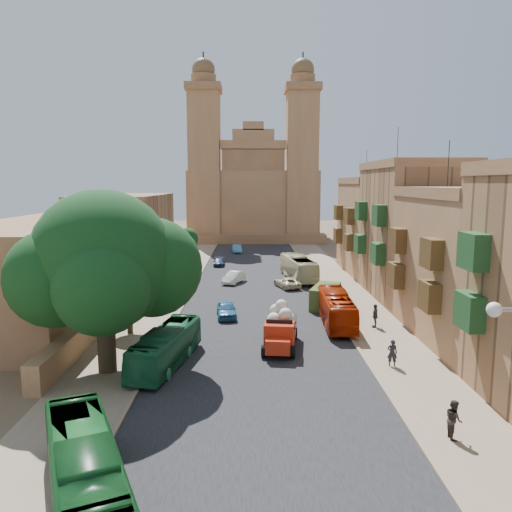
{
  "coord_description": "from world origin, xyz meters",
  "views": [
    {
      "loc": [
        -0.59,
        -25.82,
        11.59
      ],
      "look_at": [
        0.0,
        26.0,
        4.0
      ],
      "focal_mm": 35.0,
      "sensor_mm": 36.0,
      "label": 1
    }
  ],
  "objects_px": {
    "street_tree_d": "(187,239)",
    "red_truck": "(280,328)",
    "street_tree_c": "(175,251)",
    "car_white_a": "(234,277)",
    "bus_red_east": "(336,309)",
    "pedestrian_b": "(454,419)",
    "bus_green_north": "(166,347)",
    "bus_cream_east": "(298,268)",
    "street_tree_a": "(129,295)",
    "pedestrian_a": "(392,353)",
    "car_blue_a": "(226,309)",
    "ficus_tree": "(105,265)",
    "street_tree_b": "(157,262)",
    "bus_green_south": "(85,474)",
    "car_white_b": "(287,261)",
    "pedestrian_c": "(375,316)",
    "car_blue_b": "(237,249)",
    "car_cream": "(287,282)",
    "olive_pickup": "(326,297)",
    "church": "(253,193)",
    "car_dkblue": "(219,262)"
  },
  "relations": [
    {
      "from": "street_tree_d",
      "to": "pedestrian_b",
      "type": "bearing_deg",
      "value": -70.38
    },
    {
      "from": "bus_red_east",
      "to": "bus_green_south",
      "type": "bearing_deg",
      "value": 63.38
    },
    {
      "from": "ficus_tree",
      "to": "car_blue_a",
      "type": "height_order",
      "value": "ficus_tree"
    },
    {
      "from": "street_tree_d",
      "to": "car_blue_a",
      "type": "relative_size",
      "value": 1.24
    },
    {
      "from": "car_dkblue",
      "to": "car_blue_a",
      "type": "bearing_deg",
      "value": -85.51
    },
    {
      "from": "car_blue_a",
      "to": "ficus_tree",
      "type": "bearing_deg",
      "value": -124.26
    },
    {
      "from": "car_blue_a",
      "to": "bus_green_north",
      "type": "bearing_deg",
      "value": -111.83
    },
    {
      "from": "car_blue_b",
      "to": "bus_green_north",
      "type": "bearing_deg",
      "value": -100.46
    },
    {
      "from": "car_white_a",
      "to": "street_tree_a",
      "type": "bearing_deg",
      "value": -88.74
    },
    {
      "from": "church",
      "to": "pedestrian_c",
      "type": "distance_m",
      "value": 66.61
    },
    {
      "from": "church",
      "to": "street_tree_c",
      "type": "height_order",
      "value": "church"
    },
    {
      "from": "bus_green_south",
      "to": "bus_red_east",
      "type": "xyz_separation_m",
      "value": [
        13.0,
        23.54,
        -0.02
      ]
    },
    {
      "from": "street_tree_a",
      "to": "pedestrian_a",
      "type": "relative_size",
      "value": 2.57
    },
    {
      "from": "street_tree_b",
      "to": "car_white_b",
      "type": "distance_m",
      "value": 25.56
    },
    {
      "from": "car_dkblue",
      "to": "car_white_b",
      "type": "xyz_separation_m",
      "value": [
        9.63,
        1.0,
        0.0
      ]
    },
    {
      "from": "bus_red_east",
      "to": "pedestrian_b",
      "type": "relative_size",
      "value": 5.22
    },
    {
      "from": "church",
      "to": "bus_green_south",
      "type": "height_order",
      "value": "church"
    },
    {
      "from": "street_tree_a",
      "to": "street_tree_c",
      "type": "xyz_separation_m",
      "value": [
        0.0,
        24.0,
        0.21
      ]
    },
    {
      "from": "ficus_tree",
      "to": "street_tree_a",
      "type": "height_order",
      "value": "ficus_tree"
    },
    {
      "from": "pedestrian_b",
      "to": "street_tree_b",
      "type": "bearing_deg",
      "value": 35.17
    },
    {
      "from": "ficus_tree",
      "to": "street_tree_b",
      "type": "relative_size",
      "value": 2.07
    },
    {
      "from": "car_white_a",
      "to": "car_blue_b",
      "type": "distance_m",
      "value": 25.78
    },
    {
      "from": "street_tree_c",
      "to": "pedestrian_a",
      "type": "distance_m",
      "value": 36.51
    },
    {
      "from": "red_truck",
      "to": "car_white_a",
      "type": "relative_size",
      "value": 1.42
    },
    {
      "from": "street_tree_a",
      "to": "street_tree_b",
      "type": "relative_size",
      "value": 0.83
    },
    {
      "from": "street_tree_d",
      "to": "red_truck",
      "type": "height_order",
      "value": "street_tree_d"
    },
    {
      "from": "street_tree_c",
      "to": "bus_red_east",
      "type": "bearing_deg",
      "value": -52.88
    },
    {
      "from": "car_white_b",
      "to": "bus_green_south",
      "type": "bearing_deg",
      "value": 72.98
    },
    {
      "from": "bus_green_south",
      "to": "car_cream",
      "type": "relative_size",
      "value": 2.26
    },
    {
      "from": "car_white_a",
      "to": "pedestrian_c",
      "type": "relative_size",
      "value": 2.13
    },
    {
      "from": "street_tree_c",
      "to": "bus_green_south",
      "type": "bearing_deg",
      "value": -85.59
    },
    {
      "from": "pedestrian_c",
      "to": "bus_green_south",
      "type": "bearing_deg",
      "value": -17.9
    },
    {
      "from": "street_tree_b",
      "to": "pedestrian_c",
      "type": "relative_size",
      "value": 2.83
    },
    {
      "from": "ficus_tree",
      "to": "street_tree_c",
      "type": "bearing_deg",
      "value": 91.07
    },
    {
      "from": "street_tree_c",
      "to": "car_white_a",
      "type": "distance_m",
      "value": 9.1
    },
    {
      "from": "bus_red_east",
      "to": "car_blue_a",
      "type": "xyz_separation_m",
      "value": [
        -9.19,
        2.27,
        -0.62
      ]
    },
    {
      "from": "olive_pickup",
      "to": "pedestrian_b",
      "type": "relative_size",
      "value": 2.94
    },
    {
      "from": "bus_red_east",
      "to": "car_blue_b",
      "type": "bearing_deg",
      "value": -75.46
    },
    {
      "from": "bus_green_north",
      "to": "bus_cream_east",
      "type": "distance_m",
      "value": 30.83
    },
    {
      "from": "pedestrian_c",
      "to": "pedestrian_b",
      "type": "bearing_deg",
      "value": 14.84
    },
    {
      "from": "street_tree_b",
      "to": "pedestrian_a",
      "type": "relative_size",
      "value": 3.11
    },
    {
      "from": "bus_green_north",
      "to": "car_cream",
      "type": "distance_m",
      "value": 25.73
    },
    {
      "from": "street_tree_c",
      "to": "car_white_a",
      "type": "relative_size",
      "value": 1.17
    },
    {
      "from": "bus_green_north",
      "to": "bus_cream_east",
      "type": "relative_size",
      "value": 0.86
    },
    {
      "from": "ficus_tree",
      "to": "car_white_a",
      "type": "bearing_deg",
      "value": 75.96
    },
    {
      "from": "pedestrian_c",
      "to": "pedestrian_a",
      "type": "bearing_deg",
      "value": 10.42
    },
    {
      "from": "street_tree_a",
      "to": "car_white_b",
      "type": "xyz_separation_m",
      "value": [
        14.63,
        32.72,
        -2.47
      ]
    },
    {
      "from": "car_blue_a",
      "to": "pedestrian_a",
      "type": "xyz_separation_m",
      "value": [
        11.13,
        -11.89,
        0.19
      ]
    },
    {
      "from": "car_white_b",
      "to": "red_truck",
      "type": "bearing_deg",
      "value": 79.74
    },
    {
      "from": "red_truck",
      "to": "car_white_a",
      "type": "bearing_deg",
      "value": 99.94
    }
  ]
}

